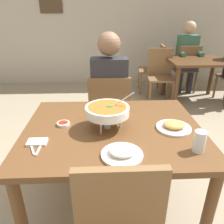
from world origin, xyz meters
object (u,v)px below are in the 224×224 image
Objects in this scene: dining_table_main at (113,140)px; chair_bg_right at (155,66)px; chair_bg_left at (186,66)px; sauce_dish at (63,124)px; chair_bg_corner at (160,72)px; diner_main at (109,89)px; rice_plate at (122,153)px; curry_bowl at (107,111)px; patron_bg_left at (187,53)px; dining_table_far at (198,68)px; drink_glass at (199,142)px; appetizer_plate at (174,126)px; chair_diner_main at (109,111)px.

dining_table_main is 1.38× the size of chair_bg_right.
chair_bg_left is (1.53, 2.74, -0.13)m from dining_table_main.
chair_bg_corner reaches higher than sauce_dish.
diner_main is 5.46× the size of rice_plate.
chair_bg_left is 0.58m from chair_bg_right.
chair_bg_right reaches higher than sauce_dish.
curry_bowl is at bearing -109.59° from chair_bg_right.
curry_bowl reaches higher than chair_bg_right.
dining_table_far is at bearing -88.97° from patron_bg_left.
sauce_dish is (-0.39, 0.38, -0.01)m from rice_plate.
rice_plate is at bearing -176.61° from drink_glass.
dining_table_main is 1.38× the size of chair_bg_left.
appetizer_plate is 0.18× the size of patron_bg_left.
chair_diner_main is 0.95m from appetizer_plate.
chair_bg_left is (1.11, 2.78, -0.25)m from appetizer_plate.
dining_table_far is at bearing 42.94° from diner_main.
chair_bg_left is (1.53, 1.93, -0.24)m from diner_main.
patron_bg_left is at bearing 55.27° from sauce_dish.
chair_bg_right is (-0.59, 0.53, -0.10)m from dining_table_far.
patron_bg_left reaches higher than rice_plate.
rice_plate is (0.07, -0.33, -0.11)m from curry_bowl.
sauce_dish is at bearing 135.22° from rice_plate.
drink_glass is (0.06, -0.27, 0.04)m from appetizer_plate.
diner_main reaches higher than chair_bg_left.
curry_bowl is at bearing -125.06° from dining_table_far.
dining_table_main is at bearing 174.67° from appetizer_plate.
dining_table_far is (1.54, 2.24, -0.03)m from dining_table_main.
chair_bg_left is at bearing 60.85° from dining_table_main.
chair_diner_main is 3.75× the size of rice_plate.
rice_plate is (0.03, -1.15, 0.01)m from diner_main.
curry_bowl is 0.35m from rice_plate.
chair_bg_left reaches higher than appetizer_plate.
chair_diner_main and chair_bg_right have the same top height.
chair_diner_main is 0.84m from sauce_dish.
chair_diner_main is at bearing -121.10° from chair_bg_corner.
chair_diner_main is 0.69× the size of diner_main.
curry_bowl is 0.34m from sauce_dish.
dining_table_far is at bearing 67.51° from drink_glass.
curry_bowl reaches higher than drink_glass.
patron_bg_left is at bearing 36.67° from chair_bg_corner.
chair_bg_corner is at bearing -92.59° from chair_bg_right.
diner_main is at bearing 113.34° from drink_glass.
chair_bg_left is at bearing 64.07° from rice_plate.
chair_bg_corner is (0.93, 1.54, 0.00)m from chair_diner_main.
diner_main is 0.83m from curry_bowl.
curry_bowl is at bearing 102.50° from rice_plate.
chair_bg_right is at bearing 64.55° from chair_diner_main.
curry_bowl is 0.47m from appetizer_plate.
appetizer_plate is at bearing -63.77° from diner_main.
patron_bg_left is at bearing 68.43° from appetizer_plate.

